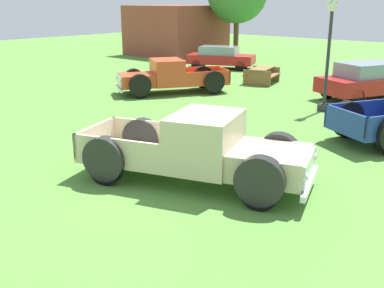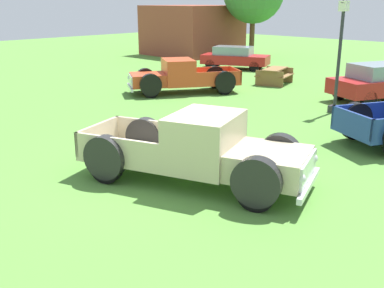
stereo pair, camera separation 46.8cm
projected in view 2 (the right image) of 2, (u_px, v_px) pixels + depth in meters
name	position (u px, v px, depth m)	size (l,w,h in m)	color
ground_plane	(168.00, 174.00, 11.11)	(80.00, 80.00, 0.00)	#548C38
pickup_truck_foreground	(208.00, 151.00, 10.29)	(5.63, 3.56, 1.62)	#C6B793
pickup_truck_behind_right	(177.00, 77.00, 20.57)	(4.12, 5.09, 1.51)	#D14723
sedan_distant_b	(235.00, 57.00, 27.92)	(4.32, 3.10, 1.34)	#B21E1E
lamp_post_near	(339.00, 55.00, 16.57)	(0.36, 0.36, 4.07)	#2D2D33
picnic_table	(275.00, 74.00, 22.88)	(1.92, 2.14, 0.78)	olive
brick_pavilion	(192.00, 30.00, 35.15)	(5.84, 5.90, 3.64)	brown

